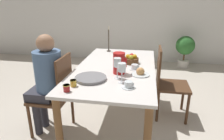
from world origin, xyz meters
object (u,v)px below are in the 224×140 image
(jam_jar_amber, at_px, (67,88))
(teacup_across, at_px, (135,67))
(teacup_near_person, at_px, (128,85))
(fruit_bowl, at_px, (131,60))
(wine_glass_water, at_px, (117,63))
(bread_plate, at_px, (140,73))
(chair_person_side, at_px, (56,94))
(chair_opposite, at_px, (167,81))
(candlestick_tall, at_px, (109,41))
(jam_jar_red, at_px, (73,83))
(wine_glass_juice, at_px, (122,68))
(person_seated, at_px, (46,77))
(serving_tray, at_px, (91,78))
(red_pitcher, at_px, (119,63))
(potted_plant, at_px, (185,48))

(jam_jar_amber, bearing_deg, teacup_across, 51.15)
(teacup_near_person, bearing_deg, fruit_bowl, 93.00)
(teacup_across, relative_size, jam_jar_amber, 2.05)
(wine_glass_water, xyz_separation_m, bread_plate, (0.23, 0.13, -0.13))
(chair_person_side, relative_size, chair_opposite, 1.00)
(teacup_near_person, relative_size, candlestick_tall, 0.33)
(jam_jar_red, relative_size, fruit_bowl, 0.34)
(chair_person_side, relative_size, wine_glass_juice, 4.80)
(wine_glass_juice, relative_size, jam_jar_red, 3.14)
(person_seated, distance_m, jam_jar_amber, 0.60)
(person_seated, distance_m, serving_tray, 0.57)
(red_pitcher, xyz_separation_m, jam_jar_red, (-0.37, -0.42, -0.08))
(jam_jar_amber, relative_size, potted_plant, 0.09)
(teacup_near_person, distance_m, fruit_bowl, 0.74)
(chair_opposite, distance_m, jam_jar_red, 1.34)
(chair_opposite, xyz_separation_m, potted_plant, (0.58, 2.19, -0.03))
(wine_glass_water, bearing_deg, fruit_bowl, 79.50)
(wine_glass_juice, relative_size, jam_jar_amber, 3.14)
(chair_opposite, height_order, candlestick_tall, candlestick_tall)
(red_pitcher, distance_m, potted_plant, 2.95)
(fruit_bowl, relative_size, candlestick_tall, 0.49)
(chair_opposite, relative_size, red_pitcher, 4.11)
(chair_person_side, distance_m, chair_opposite, 1.42)
(teacup_across, height_order, jam_jar_red, jam_jar_red)
(wine_glass_water, xyz_separation_m, teacup_across, (0.16, 0.30, -0.13))
(chair_opposite, relative_size, teacup_across, 7.37)
(wine_glass_juice, height_order, serving_tray, wine_glass_juice)
(person_seated, xyz_separation_m, teacup_across, (0.97, 0.26, 0.08))
(candlestick_tall, bearing_deg, chair_person_side, -112.39)
(teacup_near_person, relative_size, teacup_across, 1.00)
(teacup_near_person, xyz_separation_m, bread_plate, (0.09, 0.34, 0.00))
(person_seated, bearing_deg, chair_person_side, -83.20)
(fruit_bowl, bearing_deg, potted_plant, 65.33)
(bread_plate, height_order, jam_jar_amber, bread_plate)
(chair_person_side, bearing_deg, serving_tray, -105.67)
(chair_person_side, xyz_separation_m, candlestick_tall, (0.42, 1.03, 0.42))
(teacup_across, relative_size, jam_jar_red, 2.05)
(chair_person_side, height_order, potted_plant, chair_person_side)
(chair_opposite, xyz_separation_m, teacup_near_person, (-0.44, -0.85, 0.29))
(serving_tray, distance_m, jam_jar_red, 0.22)
(person_seated, distance_m, red_pitcher, 0.83)
(wine_glass_juice, bearing_deg, serving_tray, 176.18)
(red_pitcher, height_order, teacup_across, red_pitcher)
(chair_opposite, distance_m, wine_glass_water, 0.96)
(teacup_across, bearing_deg, chair_opposite, 39.34)
(wine_glass_juice, height_order, jam_jar_amber, wine_glass_juice)
(jam_jar_amber, bearing_deg, wine_glass_water, 44.72)
(candlestick_tall, height_order, potted_plant, candlestick_tall)
(serving_tray, bearing_deg, bread_plate, 23.56)
(wine_glass_water, xyz_separation_m, wine_glass_juice, (0.06, -0.11, -0.02))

